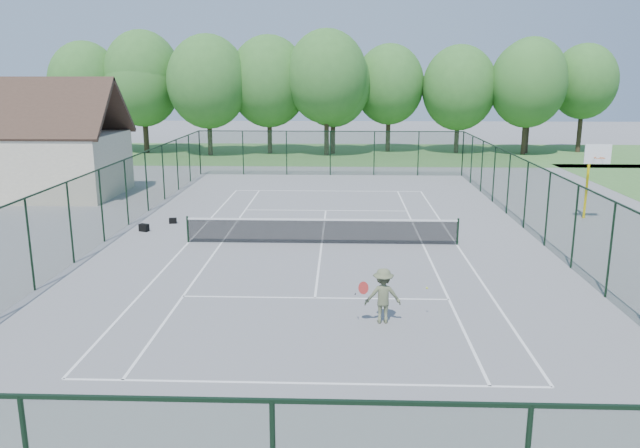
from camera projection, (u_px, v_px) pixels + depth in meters
The scene contains 11 objects.
ground at pixel (322, 244), 25.46m from camera, with size 140.00×140.00×0.00m, color gray.
grass_far at pixel (333, 154), 54.62m from camera, with size 80.00×16.00×0.01m, color #4C803B.
court_lines at pixel (322, 243), 25.46m from camera, with size 11.05×23.85×0.01m.
tennis_net at pixel (322, 230), 25.33m from camera, with size 11.08×0.08×1.10m.
fence_enclosure at pixel (322, 206), 25.10m from camera, with size 18.05×36.05×3.02m.
utility_building at pixel (43, 141), 35.01m from camera, with size 8.60×6.27×6.63m.
tree_line_far at pixel (333, 84), 53.23m from camera, with size 39.40×6.40×9.70m.
basketball_goal at pixel (593, 167), 28.94m from camera, with size 1.20×1.43×3.65m.
sports_bag_a at pixel (144, 228), 27.43m from camera, with size 0.41×0.25×0.33m, color black.
sports_bag_b at pixel (173, 221), 28.90m from camera, with size 0.33×0.20×0.26m, color black.
tennis_player at pixel (383, 296), 17.18m from camera, with size 2.14×0.78×1.56m.
Camera 1 is at (0.79, -24.57, 6.70)m, focal length 35.00 mm.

